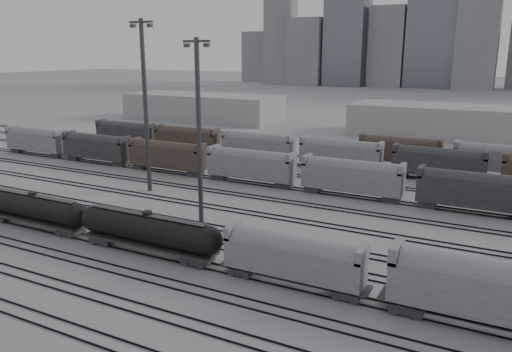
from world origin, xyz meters
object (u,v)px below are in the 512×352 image
at_px(tank_car_b, 148,230).
at_px(hopper_car_b, 495,290).
at_px(light_mast_c, 199,130).
at_px(tank_car_a, 34,208).
at_px(hopper_car_a, 293,256).

xyz_separation_m(tank_car_b, hopper_car_b, (33.51, 0.00, 0.89)).
height_order(tank_car_b, light_mast_c, light_mast_c).
distance_m(tank_car_b, hopper_car_b, 33.52).
distance_m(tank_car_a, hopper_car_b, 51.26).
height_order(hopper_car_a, hopper_car_b, hopper_car_b).
bearing_deg(light_mast_c, hopper_car_b, -16.82).
distance_m(hopper_car_a, light_mast_c, 21.62).
relative_size(hopper_car_a, hopper_car_b, 0.84).
relative_size(tank_car_a, tank_car_b, 0.96).
height_order(tank_car_a, tank_car_b, tank_car_b).
relative_size(tank_car_a, light_mast_c, 0.77).
distance_m(tank_car_b, light_mast_c, 13.84).
relative_size(tank_car_a, hopper_car_b, 1.10).
bearing_deg(hopper_car_b, hopper_car_a, 180.00).
xyz_separation_m(tank_car_a, hopper_car_b, (51.25, 0.00, 1.01)).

